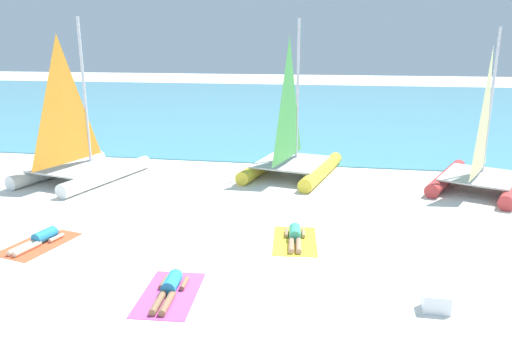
% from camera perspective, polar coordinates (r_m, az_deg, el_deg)
% --- Properties ---
extents(ground_plane, '(120.00, 120.00, 0.00)m').
position_cam_1_polar(ground_plane, '(19.88, 2.73, 0.65)').
color(ground_plane, white).
extents(ocean_water, '(120.00, 40.00, 0.05)m').
position_cam_1_polar(ocean_water, '(39.58, 6.48, 7.76)').
color(ocean_water, '#4C9EB7').
rests_on(ocean_water, ground).
extents(sailboat_red, '(4.13, 4.89, 5.44)m').
position_cam_1_polar(sailboat_red, '(18.05, 25.28, 0.39)').
color(sailboat_red, '#CC3838').
rests_on(sailboat_red, ground).
extents(sailboat_white, '(3.87, 5.04, 5.84)m').
position_cam_1_polar(sailboat_white, '(18.73, -20.42, 1.56)').
color(sailboat_white, white).
rests_on(sailboat_white, ground).
extents(sailboat_yellow, '(3.75, 4.96, 5.80)m').
position_cam_1_polar(sailboat_yellow, '(18.21, 4.30, 2.09)').
color(sailboat_yellow, yellow).
rests_on(sailboat_yellow, ground).
extents(towel_left, '(1.48, 2.09, 0.01)m').
position_cam_1_polar(towel_left, '(13.34, -24.51, -8.00)').
color(towel_left, '#EA5933').
rests_on(towel_left, ground).
extents(sunbather_left, '(0.72, 1.56, 0.30)m').
position_cam_1_polar(sunbather_left, '(13.34, -24.36, -7.40)').
color(sunbather_left, '#268CCC').
rests_on(sunbather_left, towel_left).
extents(towel_middle, '(1.23, 1.97, 0.01)m').
position_cam_1_polar(towel_middle, '(10.08, -10.31, -14.36)').
color(towel_middle, '#D84C99').
rests_on(towel_middle, ground).
extents(sunbather_middle, '(0.57, 1.57, 0.30)m').
position_cam_1_polar(sunbather_middle, '(10.08, -10.23, -13.55)').
color(sunbather_middle, '#268CCC').
rests_on(sunbather_middle, towel_middle).
extents(towel_right, '(1.28, 2.00, 0.01)m').
position_cam_1_polar(towel_right, '(12.39, 4.68, -8.38)').
color(towel_right, yellow).
rests_on(towel_right, ground).
extents(sunbather_right, '(0.58, 1.57, 0.30)m').
position_cam_1_polar(sunbather_right, '(12.40, 4.69, -7.73)').
color(sunbather_right, '#3FB28C').
rests_on(sunbather_right, towel_right).
extents(cooler_box, '(0.50, 0.36, 0.36)m').
position_cam_1_polar(cooler_box, '(9.92, 20.75, -14.52)').
color(cooler_box, white).
rests_on(cooler_box, ground).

